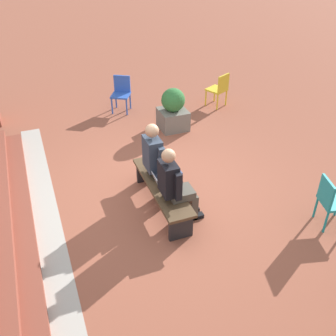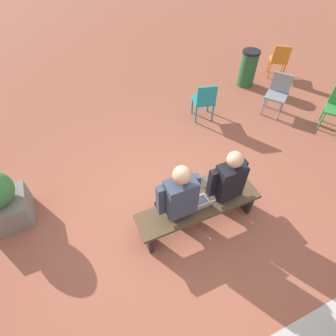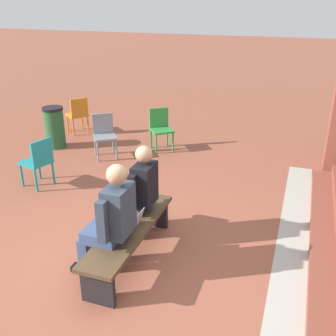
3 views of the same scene
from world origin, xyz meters
name	(u,v)px [view 1 (image 1 of 3)]	position (x,y,z in m)	size (l,w,h in m)	color
ground_plane	(162,192)	(0.00, 0.00, 0.00)	(60.00, 60.00, 0.00)	brown
concrete_strip	(50,233)	(-0.36, 1.97, 0.00)	(7.14, 0.40, 0.01)	#A8A399
bench	(162,189)	(-0.36, 0.12, 0.35)	(1.80, 0.44, 0.45)	#4C3823
person_student	(175,184)	(-0.75, 0.06, 0.71)	(0.54, 0.68, 1.33)	#4C473D
person_adult	(159,159)	(-0.03, 0.05, 0.73)	(0.57, 0.72, 1.38)	#384C75
laptop	(161,182)	(-0.35, 0.13, 0.50)	(0.32, 0.29, 0.21)	#9EA0A5
plastic_chair_far_right	(121,91)	(3.50, -0.26, 0.48)	(0.57, 0.57, 0.84)	#2D56B7
plastic_chair_by_pillar	(331,200)	(-1.68, -2.12, 0.48)	(0.51, 0.51, 0.84)	teal
plastic_chair_near_bench_right	(219,88)	(2.85, -2.55, 0.48)	(0.56, 0.56, 0.84)	gold
planter	(173,110)	(2.17, -1.07, 0.44)	(0.60, 0.60, 0.94)	#6B665B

